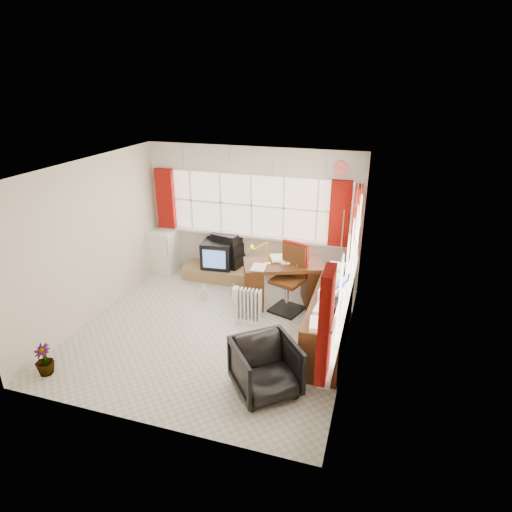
# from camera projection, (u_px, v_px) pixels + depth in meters

# --- Properties ---
(ground) EXTENTS (4.00, 4.00, 0.00)m
(ground) POSITION_uv_depth(u_px,v_px,m) (213.00, 330.00, 6.57)
(ground) COLOR beige
(ground) RESTS_ON ground
(room_walls) EXTENTS (4.00, 4.00, 4.00)m
(room_walls) POSITION_uv_depth(u_px,v_px,m) (209.00, 239.00, 5.99)
(room_walls) COLOR beige
(room_walls) RESTS_ON ground
(window_back) EXTENTS (3.70, 0.12, 3.60)m
(window_back) POSITION_uv_depth(u_px,v_px,m) (251.00, 232.00, 7.92)
(window_back) COLOR beige
(window_back) RESTS_ON room_walls
(window_right) EXTENTS (0.12, 3.70, 3.60)m
(window_right) POSITION_uv_depth(u_px,v_px,m) (346.00, 293.00, 5.68)
(window_right) COLOR beige
(window_right) RESTS_ON room_walls
(curtains) EXTENTS (3.83, 3.83, 1.15)m
(curtains) POSITION_uv_depth(u_px,v_px,m) (288.00, 228.00, 6.57)
(curtains) COLOR #961708
(curtains) RESTS_ON room_walls
(overhead_cabinets) EXTENTS (3.98, 3.98, 0.48)m
(overhead_cabinets) POSITION_uv_depth(u_px,v_px,m) (294.00, 176.00, 6.30)
(overhead_cabinets) COLOR silver
(overhead_cabinets) RESTS_ON room_walls
(desk) EXTENTS (1.46, 1.08, 0.80)m
(desk) POSITION_uv_depth(u_px,v_px,m) (283.00, 281.00, 7.20)
(desk) COLOR #472410
(desk) RESTS_ON ground
(desk_lamp) EXTENTS (0.15, 0.13, 0.40)m
(desk_lamp) POSITION_uv_depth(u_px,v_px,m) (267.00, 248.00, 6.92)
(desk_lamp) COLOR yellow
(desk_lamp) RESTS_ON desk
(task_chair) EXTENTS (0.61, 0.63, 1.14)m
(task_chair) POSITION_uv_depth(u_px,v_px,m) (291.00, 275.00, 7.00)
(task_chair) COLOR black
(task_chair) RESTS_ON ground
(office_chair) EXTENTS (1.05, 1.05, 0.69)m
(office_chair) POSITION_uv_depth(u_px,v_px,m) (266.00, 368.00, 5.19)
(office_chair) COLOR black
(office_chair) RESTS_ON ground
(radiator) EXTENTS (0.41, 0.17, 0.60)m
(radiator) POSITION_uv_depth(u_px,v_px,m) (249.00, 310.00, 6.67)
(radiator) COLOR white
(radiator) RESTS_ON ground
(credenza) EXTENTS (0.50, 2.00, 0.85)m
(credenza) POSITION_uv_depth(u_px,v_px,m) (329.00, 319.00, 6.13)
(credenza) COLOR #472410
(credenza) RESTS_ON ground
(file_tray) EXTENTS (0.31, 0.36, 0.11)m
(file_tray) POSITION_uv_depth(u_px,v_px,m) (334.00, 306.00, 5.66)
(file_tray) COLOR black
(file_tray) RESTS_ON credenza
(tv_bench) EXTENTS (1.40, 0.50, 0.25)m
(tv_bench) POSITION_uv_depth(u_px,v_px,m) (221.00, 273.00, 8.19)
(tv_bench) COLOR #96764B
(tv_bench) RESTS_ON ground
(crt_tv) EXTENTS (0.61, 0.57, 0.51)m
(crt_tv) POSITION_uv_depth(u_px,v_px,m) (218.00, 254.00, 8.09)
(crt_tv) COLOR black
(crt_tv) RESTS_ON tv_bench
(hifi_stack) EXTENTS (0.68, 0.52, 0.64)m
(hifi_stack) POSITION_uv_depth(u_px,v_px,m) (227.00, 250.00, 8.16)
(hifi_stack) COLOR black
(hifi_stack) RESTS_ON tv_bench
(mini_fridge) EXTENTS (0.50, 0.51, 0.84)m
(mini_fridge) POSITION_uv_depth(u_px,v_px,m) (164.00, 251.00, 8.48)
(mini_fridge) COLOR white
(mini_fridge) RESTS_ON ground
(spray_bottle_a) EXTENTS (0.14, 0.14, 0.28)m
(spray_bottle_a) POSITION_uv_depth(u_px,v_px,m) (204.00, 291.00, 7.47)
(spray_bottle_a) COLOR silver
(spray_bottle_a) RESTS_ON ground
(spray_bottle_b) EXTENTS (0.12, 0.12, 0.21)m
(spray_bottle_b) POSITION_uv_depth(u_px,v_px,m) (234.00, 289.00, 7.63)
(spray_bottle_b) COLOR #80BFB6
(spray_bottle_b) RESTS_ON ground
(flower_vase) EXTENTS (0.27, 0.27, 0.43)m
(flower_vase) POSITION_uv_depth(u_px,v_px,m) (44.00, 360.00, 5.54)
(flower_vase) COLOR black
(flower_vase) RESTS_ON ground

